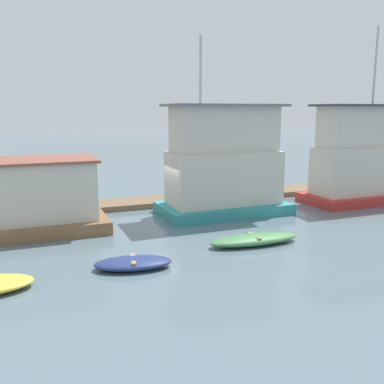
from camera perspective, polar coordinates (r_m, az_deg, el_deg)
ground_plane at (r=21.71m, az=-0.98°, el=-3.17°), size 200.00×200.00×0.00m
dock_walkway at (r=24.55m, az=-3.57°, el=-1.18°), size 33.80×2.11×0.30m
houseboat_brown at (r=20.03m, az=-18.95°, el=-0.63°), size 5.11×4.07×3.19m
houseboat_teal at (r=21.86m, az=4.28°, el=3.59°), size 6.55×3.51×8.74m
houseboat_red at (r=26.65m, az=21.98°, el=4.13°), size 7.02×3.21×9.80m
dinghy_navy at (r=14.76m, az=-7.85°, el=-9.36°), size 2.81×1.73×0.37m
dinghy_green at (r=17.28m, az=8.29°, el=-6.27°), size 3.84×1.33×0.41m
mooring_post_far_left at (r=22.05m, az=-16.26°, el=-1.11°), size 0.26×0.26×1.71m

